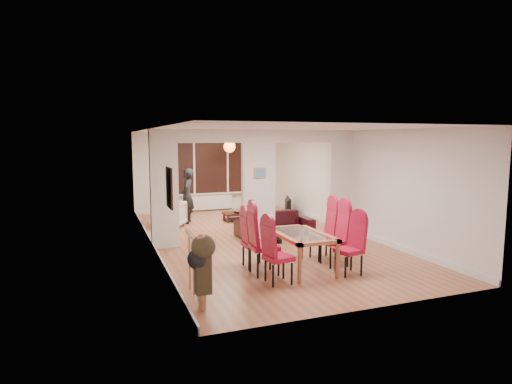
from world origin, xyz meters
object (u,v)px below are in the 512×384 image
bottle (245,207)px  coffee_table (242,216)px  dining_chair_ra (349,246)px  television (286,206)px  dining_chair_rb (334,236)px  dining_chair_rc (323,232)px  armchair (170,214)px  dining_chair_lc (254,240)px  dining_chair_lb (264,242)px  sofa (275,224)px  dining_chair_la (279,253)px  person (187,196)px  dining_table (301,252)px  bowl (237,212)px

bottle → coffee_table: bearing=143.3°
dining_chair_ra → television: (1.45, 5.88, -0.23)m
dining_chair_rb → dining_chair_rc: dining_chair_rb is taller
armchair → dining_chair_lc: bearing=-47.4°
dining_chair_lb → dining_chair_lc: bearing=94.5°
dining_chair_rb → sofa: bearing=93.2°
dining_chair_la → dining_chair_ra: (1.35, -0.00, -0.01)m
dining_chair_ra → dining_chair_rb: 0.56m
sofa → coffee_table: (-0.16, 2.10, -0.16)m
person → television: size_ratio=1.60×
dining_table → sofa: (0.68, 2.82, -0.06)m
television → bowl: bearing=125.9°
dining_chair_ra → sofa: dining_chair_ra is taller
dining_chair_ra → dining_chair_rb: bearing=74.2°
dining_chair_lc → dining_chair_rb: 1.51m
dining_chair_la → dining_chair_rc: size_ratio=0.93×
television → dining_table: bearing=177.4°
sofa → dining_chair_rb: bearing=-89.6°
armchair → bottle: size_ratio=2.56×
dining_chair_ra → person: size_ratio=0.65×
coffee_table → dining_table: bearing=-96.1°
dining_chair_lb → sofa: 3.15m
bottle → bowl: 0.28m
dining_chair_lc → person: bearing=93.7°
dining_table → armchair: (-1.63, 4.69, 0.01)m
dining_table → coffee_table: size_ratio=1.35×
dining_chair_la → bowl: dining_chair_la is taller
dining_chair_lb → bowl: dining_chair_lb is taller
bowl → dining_chair_ra: bearing=-86.4°
dining_table → dining_chair_ra: size_ratio=1.45×
dining_chair_lb → sofa: bearing=66.9°
bottle → dining_chair_la: bearing=-103.2°
person → bowl: (1.41, -0.28, -0.50)m
sofa → television: size_ratio=1.99×
television → coffee_table: 1.67m
dining_chair_rb → person: size_ratio=0.71×
dining_chair_lc → person: person is taller
dining_chair_lb → dining_chair_la: bearing=-81.7°
armchair → coffee_table: armchair is taller
dining_chair_ra → dining_chair_rb: dining_chair_rb is taller
armchair → bowl: armchair is taller
dining_chair_rc → television: bearing=78.0°
dining_chair_la → coffee_table: dining_chair_la is taller
dining_chair_rc → television: 5.07m
dining_chair_lb → armchair: size_ratio=1.53×
sofa → dining_chair_lb: bearing=-116.9°
sofa → armchair: size_ratio=2.52×
armchair → bowl: size_ratio=3.43×
person → dining_table: bearing=29.5°
dining_table → bowl: (0.35, 4.82, -0.07)m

